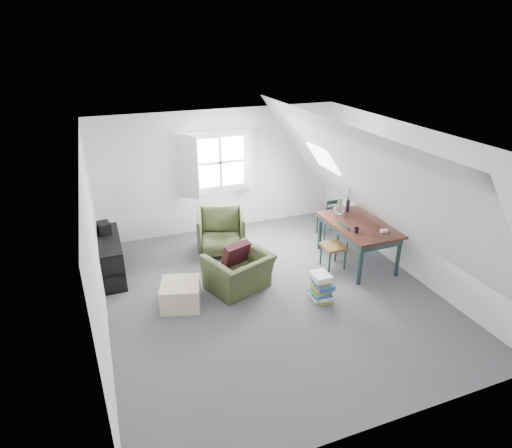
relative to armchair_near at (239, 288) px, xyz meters
name	(u,v)px	position (x,y,z in m)	size (l,w,h in m)	color
floor	(271,293)	(0.43, -0.33, 0.00)	(5.50, 5.50, 0.00)	#505055
ceiling	(273,140)	(0.43, -0.33, 2.50)	(5.50, 5.50, 0.00)	white
wall_back	(220,171)	(0.43, 2.42, 1.25)	(5.00, 5.00, 0.00)	white
wall_front	(385,334)	(0.43, -3.08, 1.25)	(5.00, 5.00, 0.00)	white
wall_left	(95,251)	(-2.07, -0.33, 1.25)	(5.50, 5.50, 0.00)	white
wall_right	(409,201)	(2.93, -0.33, 1.25)	(5.50, 5.50, 0.00)	white
slope_left	(165,204)	(-1.12, -0.33, 1.78)	(5.50, 5.50, 0.00)	white
slope_right	(364,178)	(1.98, -0.33, 1.78)	(5.50, 5.50, 0.00)	white
dormer_window	(221,163)	(0.43, 2.34, 1.45)	(1.71, 0.35, 1.30)	white
skylight	(323,158)	(1.98, 0.97, 1.75)	(0.55, 0.75, 0.04)	white
armchair_near	(239,288)	(0.00, 0.00, 0.00)	(0.95, 0.83, 0.62)	#374121
armchair_far	(222,251)	(0.11, 1.36, 0.00)	(0.87, 0.89, 0.81)	#374121
throw_pillow	(236,256)	(0.00, 0.15, 0.53)	(0.45, 0.13, 0.45)	#360E17
ottoman	(181,294)	(-0.98, -0.13, 0.19)	(0.58, 0.58, 0.39)	beige
dining_table	(358,229)	(2.28, 0.10, 0.66)	(0.92, 1.53, 0.76)	#341711
demijohn	(339,209)	(2.13, 0.55, 0.88)	(0.21, 0.21, 0.30)	silver
vase_twigs	(348,205)	(2.38, 0.65, 0.89)	(0.07, 0.08, 0.56)	black
cup	(356,232)	(2.03, -0.20, 0.76)	(0.09, 0.09, 0.08)	black
paper_box	(384,231)	(2.48, -0.35, 0.78)	(0.11, 0.08, 0.04)	white
dining_chair_far	(329,216)	(2.36, 1.23, 0.44)	(0.39, 0.39, 0.84)	brown
dining_chair_near	(335,245)	(1.82, 0.07, 0.42)	(0.38, 0.38, 0.81)	brown
media_shelf	(109,260)	(-1.94, 1.16, 0.31)	(0.45, 1.34, 0.69)	black
electronics_box	(104,228)	(-1.94, 1.46, 0.78)	(0.19, 0.26, 0.21)	black
magazine_stack	(321,287)	(1.10, -0.76, 0.23)	(0.34, 0.40, 0.45)	#B29933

